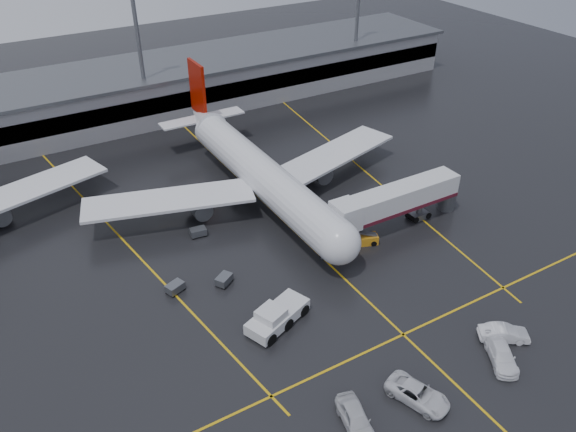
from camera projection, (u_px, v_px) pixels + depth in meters
ground at (293, 230)px, 74.41m from camera, size 220.00×220.00×0.00m
apron_line_centre at (293, 230)px, 74.40m from camera, size 0.25×90.00×0.02m
apron_line_stop at (403, 335)px, 58.49m from camera, size 60.00×0.25×0.02m
apron_line_left at (120, 237)px, 73.15m from camera, size 9.99×69.35×0.02m
apron_line_right at (359, 166)px, 89.28m from camera, size 7.57×69.64×0.02m
terminal at (162, 87)px, 106.73m from camera, size 122.00×19.00×8.60m
light_mast_mid at (139, 44)px, 94.79m from camera, size 3.00×1.20×25.45m
light_mast_right at (358, 11)px, 113.90m from camera, size 3.00×1.20×25.45m
main_airliner at (258, 171)px, 79.13m from camera, size 48.80×45.60×14.10m
jet_bridge at (397, 201)px, 72.97m from camera, size 19.90×3.40×6.05m
pushback_tractor at (276, 317)px, 59.19m from camera, size 7.96×5.44×2.64m
belt_loader at (363, 240)px, 71.64m from camera, size 4.07×2.78×2.38m
service_van_a at (418, 394)px, 51.12m from camera, size 4.52×6.45×1.64m
service_van_b at (502, 355)px, 55.08m from camera, size 4.66×5.81×1.58m
service_van_c at (504, 333)px, 57.49m from camera, size 5.16×4.20×1.65m
service_van_d at (356, 419)px, 48.80m from camera, size 3.38×5.76×1.84m
baggage_cart_a at (224, 279)px, 64.96m from camera, size 2.39×2.17×1.12m
baggage_cart_b at (175, 287)px, 63.81m from camera, size 2.33×1.92×1.12m
baggage_cart_c at (198, 232)px, 73.01m from camera, size 2.14×1.53×1.12m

